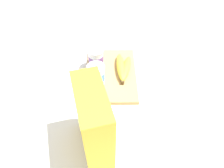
{
  "coord_description": "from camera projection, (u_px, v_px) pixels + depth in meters",
  "views": [
    {
      "loc": [
        -0.66,
        0.0,
        0.64
      ],
      "look_at": [
        -0.11,
        0.0,
        0.07
      ],
      "focal_mm": 34.28,
      "sensor_mm": 36.0,
      "label": 1
    }
  ],
  "objects": [
    {
      "name": "ground_plane",
      "position": [
        112.0,
        76.0,
        0.92
      ],
      "size": [
        2.4,
        2.4,
        0.0
      ],
      "primitive_type": "plane",
      "color": "silver"
    },
    {
      "name": "cutting_board",
      "position": [
        112.0,
        74.0,
        0.91
      ],
      "size": [
        0.32,
        0.21,
        0.02
      ],
      "primitive_type": "cube",
      "color": "tan",
      "rests_on": "ground_plane"
    },
    {
      "name": "cereal_box",
      "position": [
        95.0,
        123.0,
        0.61
      ],
      "size": [
        0.2,
        0.12,
        0.25
      ],
      "primitive_type": "cube",
      "rotation": [
        0.0,
        0.0,
        3.4
      ],
      "color": "yellow",
      "rests_on": "ground_plane"
    },
    {
      "name": "yogurt_cup_front",
      "position": [
        97.0,
        75.0,
        0.83
      ],
      "size": [
        0.07,
        0.07,
        0.09
      ],
      "color": "white",
      "rests_on": "cutting_board"
    },
    {
      "name": "yogurt_cup_back",
      "position": [
        97.0,
        58.0,
        0.91
      ],
      "size": [
        0.07,
        0.07,
        0.08
      ],
      "color": "white",
      "rests_on": "cutting_board"
    },
    {
      "name": "banana_bunch",
      "position": [
        124.0,
        68.0,
        0.9
      ],
      "size": [
        0.18,
        0.08,
        0.03
      ],
      "color": "yellow",
      "rests_on": "cutting_board"
    }
  ]
}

